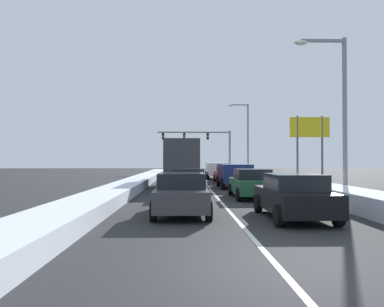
# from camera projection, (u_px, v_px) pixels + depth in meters

# --- Properties ---
(ground_plane) EXTENTS (124.46, 124.46, 0.00)m
(ground_plane) POSITION_uv_depth(u_px,v_px,m) (209.00, 189.00, 25.78)
(ground_plane) COLOR #28282B
(lane_stripe_between_right_lane_and_center_lane) EXTENTS (0.14, 52.65, 0.01)m
(lane_stripe_between_right_lane_and_center_lane) POSITION_uv_depth(u_px,v_px,m) (205.00, 184.00, 30.56)
(lane_stripe_between_right_lane_and_center_lane) COLOR silver
(lane_stripe_between_right_lane_and_center_lane) RESTS_ON ground
(snow_bank_right_shoulder) EXTENTS (1.85, 52.65, 0.73)m
(snow_bank_right_shoulder) POSITION_uv_depth(u_px,v_px,m) (270.00, 180.00, 30.68)
(snow_bank_right_shoulder) COLOR silver
(snow_bank_right_shoulder) RESTS_ON ground
(snow_bank_left_shoulder) EXTENTS (1.86, 52.65, 0.56)m
(snow_bank_left_shoulder) POSITION_uv_depth(u_px,v_px,m) (140.00, 181.00, 30.45)
(snow_bank_left_shoulder) COLOR silver
(snow_bank_left_shoulder) RESTS_ON ground
(sedan_black_right_lane_nearest) EXTENTS (2.00, 4.50, 1.51)m
(sedan_black_right_lane_nearest) POSITION_uv_depth(u_px,v_px,m) (294.00, 196.00, 12.69)
(sedan_black_right_lane_nearest) COLOR black
(sedan_black_right_lane_nearest) RESTS_ON ground
(sedan_green_right_lane_second) EXTENTS (2.00, 4.50, 1.51)m
(sedan_green_right_lane_second) POSITION_uv_depth(u_px,v_px,m) (252.00, 183.00, 19.51)
(sedan_green_right_lane_second) COLOR #1E5633
(sedan_green_right_lane_second) RESTS_ON ground
(suv_navy_right_lane_third) EXTENTS (2.16, 4.90, 1.67)m
(suv_navy_right_lane_third) POSITION_uv_depth(u_px,v_px,m) (234.00, 173.00, 26.69)
(suv_navy_right_lane_third) COLOR navy
(suv_navy_right_lane_third) RESTS_ON ground
(sedan_red_right_lane_fourth) EXTENTS (2.00, 4.50, 1.51)m
(sedan_red_right_lane_fourth) POSITION_uv_depth(u_px,v_px,m) (227.00, 174.00, 32.65)
(sedan_red_right_lane_fourth) COLOR maroon
(sedan_red_right_lane_fourth) RESTS_ON ground
(suv_white_right_lane_fifth) EXTENTS (2.16, 4.90, 1.67)m
(suv_white_right_lane_fifth) POSITION_uv_depth(u_px,v_px,m) (216.00, 169.00, 38.93)
(suv_white_right_lane_fifth) COLOR silver
(suv_white_right_lane_fifth) RESTS_ON ground
(sedan_charcoal_center_lane_nearest) EXTENTS (2.00, 4.50, 1.51)m
(sedan_charcoal_center_lane_nearest) POSITION_uv_depth(u_px,v_px,m) (182.00, 193.00, 13.68)
(sedan_charcoal_center_lane_nearest) COLOR #38383D
(sedan_charcoal_center_lane_nearest) RESTS_ON ground
(sedan_silver_center_lane_second) EXTENTS (2.00, 4.50, 1.51)m
(sedan_silver_center_lane_second) POSITION_uv_depth(u_px,v_px,m) (188.00, 182.00, 20.21)
(sedan_silver_center_lane_second) COLOR #B7BABF
(sedan_silver_center_lane_second) RESTS_ON ground
(box_truck_center_lane_third) EXTENTS (2.53, 7.20, 3.36)m
(box_truck_center_lane_third) POSITION_uv_depth(u_px,v_px,m) (182.00, 161.00, 27.28)
(box_truck_center_lane_third) COLOR maroon
(box_truck_center_lane_third) RESTS_ON ground
(sedan_tan_center_lane_fourth) EXTENTS (2.00, 4.50, 1.51)m
(sedan_tan_center_lane_fourth) POSITION_uv_depth(u_px,v_px,m) (185.00, 173.00, 35.36)
(sedan_tan_center_lane_fourth) COLOR #937F60
(sedan_tan_center_lane_fourth) RESTS_ON ground
(sedan_gray_center_lane_fifth) EXTENTS (2.00, 4.50, 1.51)m
(sedan_gray_center_lane_fifth) POSITION_uv_depth(u_px,v_px,m) (183.00, 171.00, 41.26)
(sedan_gray_center_lane_fifth) COLOR slate
(sedan_gray_center_lane_fifth) RESTS_ON ground
(traffic_light_gantry) EXTENTS (10.60, 0.47, 6.20)m
(traffic_light_gantry) POSITION_uv_depth(u_px,v_px,m) (204.00, 141.00, 54.58)
(traffic_light_gantry) COLOR slate
(traffic_light_gantry) RESTS_ON ground
(street_lamp_right_near) EXTENTS (2.66, 0.36, 8.09)m
(street_lamp_right_near) POSITION_uv_depth(u_px,v_px,m) (337.00, 102.00, 18.81)
(street_lamp_right_near) COLOR gray
(street_lamp_right_near) RESTS_ON ground
(street_lamp_right_mid) EXTENTS (2.66, 0.36, 9.06)m
(street_lamp_right_mid) POSITION_uv_depth(u_px,v_px,m) (245.00, 133.00, 47.53)
(street_lamp_right_mid) COLOR gray
(street_lamp_right_mid) RESTS_ON ground
(roadside_sign_right) EXTENTS (3.20, 0.16, 5.50)m
(roadside_sign_right) POSITION_uv_depth(u_px,v_px,m) (310.00, 134.00, 30.26)
(roadside_sign_right) COLOR #59595B
(roadside_sign_right) RESTS_ON ground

